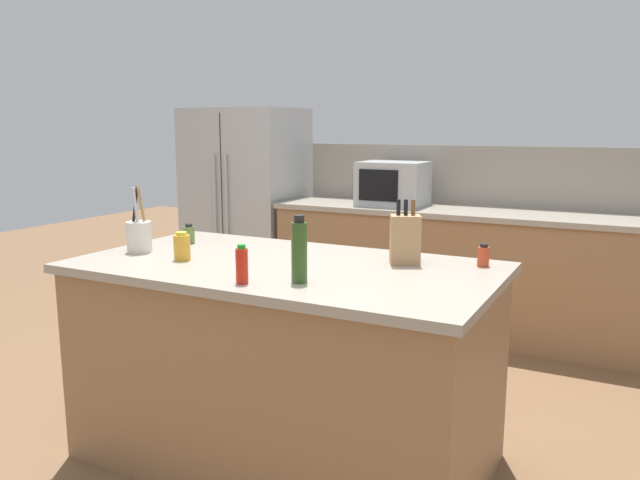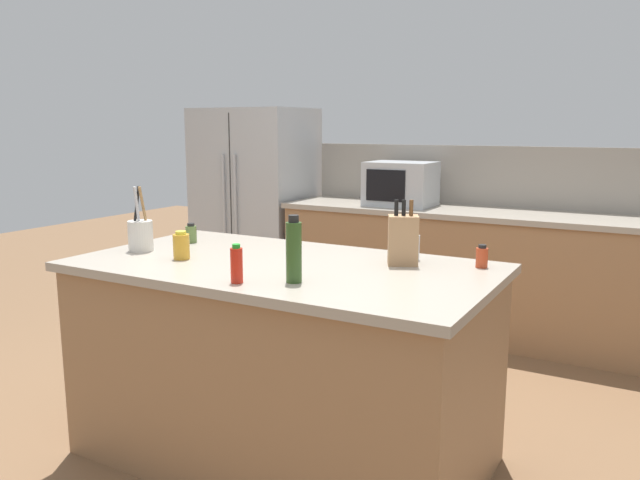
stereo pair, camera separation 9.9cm
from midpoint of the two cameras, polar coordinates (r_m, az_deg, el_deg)
name	(u,v)px [view 1 (the left image)]	position (r m, az deg, el deg)	size (l,w,h in m)	color
ground_plane	(286,456)	(3.15, -4.07, -19.10)	(14.00, 14.00, 0.00)	brown
back_counter_run	(469,272)	(4.79, 12.92, -2.87)	(3.02, 0.66, 0.94)	#936B47
wall_backsplash	(483,176)	(4.99, 14.17, 5.72)	(2.98, 0.03, 0.46)	gray
kitchen_island	(285,362)	(2.94, -4.19, -11.08)	(1.89, 1.02, 0.94)	#936B47
refrigerator	(246,205)	(5.62, -7.25, 3.15)	(0.96, 0.75, 1.70)	#ADB2B7
microwave	(393,184)	(4.88, 6.11, 5.15)	(0.51, 0.39, 0.34)	#ADB2B7
knife_block	(405,239)	(2.78, 6.78, 0.08)	(0.16, 0.15, 0.29)	#A87C54
utensil_crock	(139,235)	(3.18, -17.08, 0.40)	(0.12, 0.12, 0.32)	beige
honey_jar	(182,247)	(2.94, -13.45, -0.62)	(0.08, 0.08, 0.13)	gold
salt_shaker	(416,246)	(2.90, 7.77, -0.58)	(0.05, 0.05, 0.13)	silver
hot_sauce_bottle	(242,265)	(2.45, -8.31, -2.30)	(0.05, 0.05, 0.16)	red
olive_oil_bottle	(299,251)	(2.44, -3.07, -1.02)	(0.06, 0.06, 0.27)	#2D4C1E
spice_jar_paprika	(483,256)	(2.81, 13.74, -1.43)	(0.05, 0.05, 0.10)	#B73D1E
spice_jar_oregano	(189,234)	(3.35, -12.71, 0.50)	(0.06, 0.06, 0.10)	#567038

